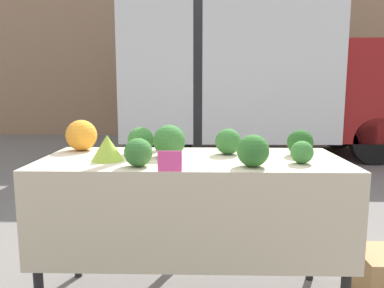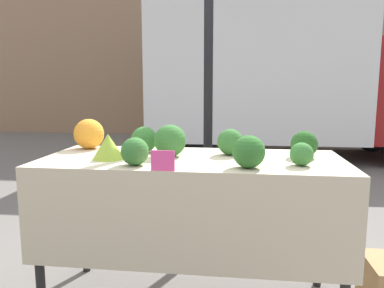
# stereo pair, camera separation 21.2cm
# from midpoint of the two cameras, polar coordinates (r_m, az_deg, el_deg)

# --- Properties ---
(building_facade) EXTENTS (16.00, 0.60, 5.46)m
(building_facade) POSITION_cam_midpoint_polar(r_m,az_deg,el_deg) (10.46, 0.50, 16.58)
(building_facade) COLOR #9E7A5B
(building_facade) RESTS_ON ground_plane
(tent_pole) EXTENTS (0.07, 0.07, 2.27)m
(tent_pole) POSITION_cam_midpoint_polar(r_m,az_deg,el_deg) (2.90, -1.23, 5.40)
(tent_pole) COLOR black
(tent_pole) RESTS_ON ground_plane
(parked_truck) EXTENTS (5.18, 2.08, 2.74)m
(parked_truck) POSITION_cam_midpoint_polar(r_m,az_deg,el_deg) (7.20, 8.86, 9.83)
(parked_truck) COLOR white
(parked_truck) RESTS_ON ground_plane
(market_table) EXTENTS (1.71, 0.73, 0.90)m
(market_table) POSITION_cam_midpoint_polar(r_m,az_deg,el_deg) (2.10, -2.95, -6.00)
(market_table) COLOR beige
(market_table) RESTS_ON ground_plane
(orange_cauliflower) EXTENTS (0.20, 0.20, 0.20)m
(orange_cauliflower) POSITION_cam_midpoint_polar(r_m,az_deg,el_deg) (2.50, -18.86, 1.25)
(orange_cauliflower) COLOR orange
(orange_cauliflower) RESTS_ON market_table
(romanesco_head) EXTENTS (0.18, 0.18, 0.14)m
(romanesco_head) POSITION_cam_midpoint_polar(r_m,az_deg,el_deg) (2.12, -15.61, -0.59)
(romanesco_head) COLOR #93B238
(romanesco_head) RESTS_ON market_table
(broccoli_head_0) EXTENTS (0.16, 0.16, 0.16)m
(broccoli_head_0) POSITION_cam_midpoint_polar(r_m,az_deg,el_deg) (2.24, 2.84, 0.37)
(broccoli_head_0) COLOR #336B2D
(broccoli_head_0) RESTS_ON market_table
(broccoli_head_1) EXTENTS (0.19, 0.19, 0.19)m
(broccoli_head_1) POSITION_cam_midpoint_polar(r_m,az_deg,el_deg) (2.17, -6.29, 0.45)
(broccoli_head_1) COLOR #336B2D
(broccoli_head_1) RESTS_ON market_table
(broccoli_head_2) EXTENTS (0.15, 0.15, 0.15)m
(broccoli_head_2) POSITION_cam_midpoint_polar(r_m,az_deg,el_deg) (2.26, 13.61, 0.20)
(broccoli_head_2) COLOR #23511E
(broccoli_head_2) RESTS_ON market_table
(broccoli_head_3) EXTENTS (0.16, 0.16, 0.16)m
(broccoli_head_3) POSITION_cam_midpoint_polar(r_m,az_deg,el_deg) (1.90, 6.13, -1.05)
(broccoli_head_3) COLOR #2D6628
(broccoli_head_3) RESTS_ON market_table
(broccoli_head_4) EXTENTS (0.12, 0.12, 0.12)m
(broccoli_head_4) POSITION_cam_midpoint_polar(r_m,az_deg,el_deg) (2.03, 13.58, -1.25)
(broccoli_head_4) COLOR #387533
(broccoli_head_4) RESTS_ON market_table
(broccoli_head_5) EXTENTS (0.16, 0.16, 0.16)m
(broccoli_head_5) POSITION_cam_midpoint_polar(r_m,az_deg,el_deg) (2.31, -10.44, 0.55)
(broccoli_head_5) COLOR #336B2D
(broccoli_head_5) RESTS_ON market_table
(broccoli_head_6) EXTENTS (0.15, 0.15, 0.15)m
(broccoli_head_6) POSITION_cam_midpoint_polar(r_m,az_deg,el_deg) (1.93, -11.32, -1.29)
(broccoli_head_6) COLOR #336B2D
(broccoli_head_6) RESTS_ON market_table
(price_sign) EXTENTS (0.12, 0.01, 0.10)m
(price_sign) POSITION_cam_midpoint_polar(r_m,az_deg,el_deg) (1.80, -6.80, -2.65)
(price_sign) COLOR #EF4793
(price_sign) RESTS_ON market_table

